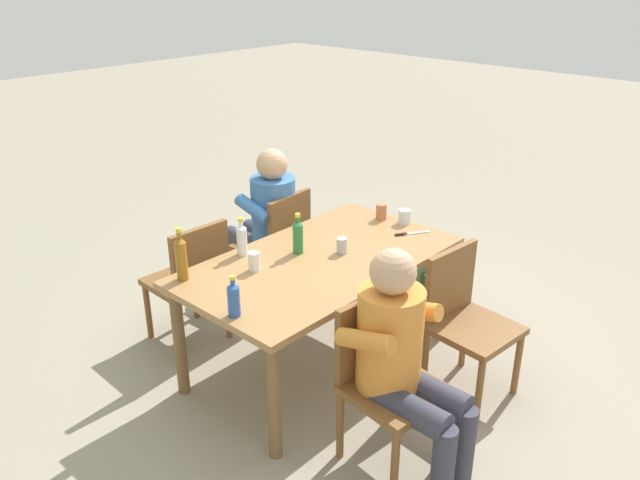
# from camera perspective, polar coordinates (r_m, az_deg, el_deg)

# --- Properties ---
(ground_plane) EXTENTS (24.00, 24.00, 0.00)m
(ground_plane) POSITION_cam_1_polar(r_m,az_deg,el_deg) (4.16, 0.00, -10.90)
(ground_plane) COLOR gray
(dining_table) EXTENTS (1.70, 0.95, 0.74)m
(dining_table) POSITION_cam_1_polar(r_m,az_deg,el_deg) (3.82, 0.00, -2.81)
(dining_table) COLOR #A37547
(dining_table) RESTS_ON ground_plane
(chair_near_left) EXTENTS (0.49, 0.49, 0.87)m
(chair_near_left) POSITION_cam_1_polar(r_m,az_deg,el_deg) (3.24, 5.75, -11.82)
(chair_near_left) COLOR brown
(chair_near_left) RESTS_ON ground_plane
(chair_far_right) EXTENTS (0.47, 0.47, 0.87)m
(chair_far_right) POSITION_cam_1_polar(r_m,az_deg,el_deg) (4.64, -3.80, -0.13)
(chair_far_right) COLOR brown
(chair_far_right) RESTS_ON ground_plane
(chair_far_left) EXTENTS (0.45, 0.45, 0.87)m
(chair_far_left) POSITION_cam_1_polar(r_m,az_deg,el_deg) (4.20, -11.44, -3.31)
(chair_far_left) COLOR brown
(chair_far_left) RESTS_ON ground_plane
(chair_near_right) EXTENTS (0.48, 0.48, 0.87)m
(chair_near_right) POSITION_cam_1_polar(r_m,az_deg,el_deg) (3.79, 12.81, -6.60)
(chair_near_right) COLOR brown
(chair_near_right) RESTS_ON ground_plane
(person_in_white_shirt) EXTENTS (0.47, 0.62, 1.18)m
(person_in_white_shirt) POSITION_cam_1_polar(r_m,az_deg,el_deg) (3.09, 7.40, -10.14)
(person_in_white_shirt) COLOR orange
(person_in_white_shirt) RESTS_ON ground_plane
(person_in_plaid_shirt) EXTENTS (0.47, 0.62, 1.18)m
(person_in_plaid_shirt) POSITION_cam_1_polar(r_m,az_deg,el_deg) (4.64, -4.84, 2.10)
(person_in_plaid_shirt) COLOR #3D70B2
(person_in_plaid_shirt) RESTS_ON ground_plane
(bottle_clear) EXTENTS (0.06, 0.06, 0.24)m
(bottle_clear) POSITION_cam_1_polar(r_m,az_deg,el_deg) (3.82, -7.04, 0.09)
(bottle_clear) COLOR white
(bottle_clear) RESTS_ON dining_table
(bottle_amber) EXTENTS (0.06, 0.06, 0.31)m
(bottle_amber) POSITION_cam_1_polar(r_m,az_deg,el_deg) (3.57, -12.34, -1.55)
(bottle_amber) COLOR #996019
(bottle_amber) RESTS_ON dining_table
(bottle_blue) EXTENTS (0.06, 0.06, 0.22)m
(bottle_blue) POSITION_cam_1_polar(r_m,az_deg,el_deg) (3.18, -7.75, -5.24)
(bottle_blue) COLOR #2D56A3
(bottle_blue) RESTS_ON dining_table
(bottle_green) EXTENTS (0.06, 0.06, 0.25)m
(bottle_green) POSITION_cam_1_polar(r_m,az_deg,el_deg) (3.82, -1.99, 0.36)
(bottle_green) COLOR #287A38
(bottle_green) RESTS_ON dining_table
(cup_glass) EXTENTS (0.08, 0.08, 0.10)m
(cup_glass) POSITION_cam_1_polar(r_m,az_deg,el_deg) (4.31, 7.58, 2.09)
(cup_glass) COLOR silver
(cup_glass) RESTS_ON dining_table
(cup_terracotta) EXTENTS (0.07, 0.07, 0.11)m
(cup_terracotta) POSITION_cam_1_polar(r_m,az_deg,el_deg) (4.36, 5.52, 2.56)
(cup_terracotta) COLOR #BC6B47
(cup_terracotta) RESTS_ON dining_table
(cup_white) EXTENTS (0.07, 0.07, 0.11)m
(cup_white) POSITION_cam_1_polar(r_m,az_deg,el_deg) (3.64, -5.92, -1.93)
(cup_white) COLOR white
(cup_white) RESTS_ON dining_table
(cup_steel) EXTENTS (0.07, 0.07, 0.10)m
(cup_steel) POSITION_cam_1_polar(r_m,az_deg,el_deg) (3.84, 1.97, -0.51)
(cup_steel) COLOR #B2B7BC
(cup_steel) RESTS_ON dining_table
(table_knife) EXTENTS (0.22, 0.14, 0.01)m
(table_knife) POSITION_cam_1_polar(r_m,az_deg,el_deg) (4.16, 8.05, 0.58)
(table_knife) COLOR silver
(table_knife) RESTS_ON dining_table
(backpack_by_near_side) EXTENTS (0.30, 0.21, 0.42)m
(backpack_by_near_side) POSITION_cam_1_polar(r_m,az_deg,el_deg) (4.92, 9.15, -2.66)
(backpack_by_near_side) COLOR #47663D
(backpack_by_near_side) RESTS_ON ground_plane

